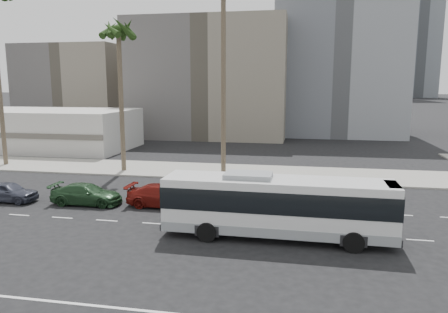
% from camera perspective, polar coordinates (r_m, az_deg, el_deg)
% --- Properties ---
extents(ground, '(700.00, 700.00, 0.00)m').
position_cam_1_polar(ground, '(24.70, 3.91, -9.84)').
color(ground, black).
rests_on(ground, ground).
extents(sidewalk_north, '(120.00, 7.00, 0.15)m').
position_cam_1_polar(sidewalk_north, '(39.57, 6.55, -2.26)').
color(sidewalk_north, gray).
rests_on(sidewalk_north, ground).
extents(commercial_low, '(22.00, 12.16, 5.00)m').
position_cam_1_polar(commercial_low, '(59.25, -22.93, 3.40)').
color(commercial_low, beige).
rests_on(commercial_low, ground).
extents(midrise_beige_west, '(24.00, 18.00, 18.00)m').
position_cam_1_polar(midrise_beige_west, '(69.68, -1.55, 10.36)').
color(midrise_beige_west, '#615C58').
rests_on(midrise_beige_west, ground).
extents(midrise_gray_center, '(20.00, 20.00, 26.00)m').
position_cam_1_polar(midrise_gray_center, '(75.46, 15.05, 13.03)').
color(midrise_gray_center, slate).
rests_on(midrise_gray_center, ground).
extents(midrise_beige_far, '(18.00, 16.00, 15.00)m').
position_cam_1_polar(midrise_beige_far, '(83.66, -18.69, 8.73)').
color(midrise_beige_far, '#615C58').
rests_on(midrise_beige_far, ground).
extents(civic_tower, '(42.00, 42.00, 129.00)m').
position_cam_1_polar(civic_tower, '(274.87, 9.96, 16.01)').
color(civic_tower, beige).
rests_on(civic_tower, ground).
extents(highrise_right, '(26.00, 26.00, 70.00)m').
position_cam_1_polar(highrise_right, '(258.03, 20.74, 15.10)').
color(highrise_right, '#545A61').
rests_on(highrise_right, ground).
extents(highrise_far, '(22.00, 22.00, 60.00)m').
position_cam_1_polar(highrise_far, '(291.84, 24.60, 13.18)').
color(highrise_far, '#545A61').
rests_on(highrise_far, ground).
extents(city_bus, '(12.32, 3.02, 3.53)m').
position_cam_1_polar(city_bus, '(23.11, 7.17, -6.45)').
color(city_bus, silver).
rests_on(city_bus, ground).
extents(car_a, '(2.17, 5.20, 1.50)m').
position_cam_1_polar(car_a, '(29.20, -8.03, -5.27)').
color(car_a, maroon).
rests_on(car_a, ground).
extents(car_b, '(2.13, 5.00, 1.44)m').
position_cam_1_polar(car_b, '(30.99, -18.01, -4.84)').
color(car_b, '#204123').
rests_on(car_b, ground).
extents(car_c, '(1.79, 4.25, 1.44)m').
position_cam_1_polar(car_c, '(33.85, -27.09, -4.23)').
color(car_c, '#353847').
rests_on(car_c, ground).
extents(palm_mid, '(4.58, 4.58, 14.16)m').
position_cam_1_polar(palm_mid, '(41.04, -14.03, 15.73)').
color(palm_mid, brown).
rests_on(palm_mid, ground).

